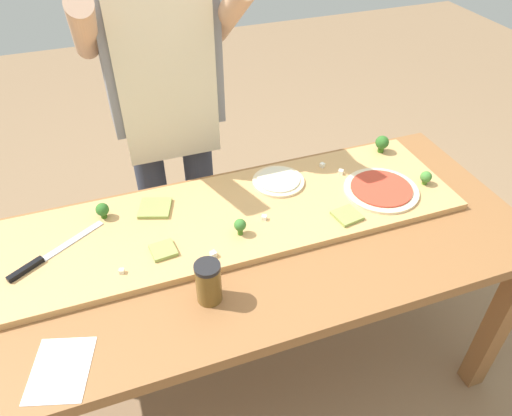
{
  "coord_description": "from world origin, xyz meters",
  "views": [
    {
      "loc": [
        -0.35,
        -1.05,
        1.8
      ],
      "look_at": [
        0.07,
        0.1,
        0.79
      ],
      "focal_mm": 33.8,
      "sensor_mm": 36.0,
      "label": 1
    }
  ],
  "objects": [
    {
      "name": "sauce_jar",
      "position": [
        -0.17,
        -0.18,
        0.82
      ],
      "size": [
        0.07,
        0.07,
        0.13
      ],
      "color": "brown",
      "rests_on": "prep_table"
    },
    {
      "name": "pizza_whole_tomato_red",
      "position": [
        0.51,
        0.06,
        0.79
      ],
      "size": [
        0.26,
        0.26,
        0.02
      ],
      "color": "beige",
      "rests_on": "cutting_board"
    },
    {
      "name": "chefs_knife",
      "position": [
        -0.59,
        0.11,
        0.78
      ],
      "size": [
        0.28,
        0.19,
        0.02
      ],
      "color": "#B7BABF",
      "rests_on": "cutting_board"
    },
    {
      "name": "ground_plane",
      "position": [
        0.0,
        0.0,
        0.0
      ],
      "size": [
        8.0,
        8.0,
        0.0
      ],
      "primitive_type": "plane",
      "color": "#896B4C"
    },
    {
      "name": "cheese_crumble_e",
      "position": [
        -0.39,
        -0.02,
        0.79
      ],
      "size": [
        0.02,
        0.02,
        0.01
      ],
      "primitive_type": "cube",
      "rotation": [
        0.0,
        0.0,
        1.22
      ],
      "color": "silver",
      "rests_on": "cutting_board"
    },
    {
      "name": "recipe_note",
      "position": [
        -0.57,
        -0.27,
        0.76
      ],
      "size": [
        0.18,
        0.21,
        0.0
      ],
      "primitive_type": "cube",
      "rotation": [
        0.0,
        0.0,
        -0.29
      ],
      "color": "white",
      "rests_on": "prep_table"
    },
    {
      "name": "cutting_board",
      "position": [
        -0.01,
        0.12,
        0.77
      ],
      "size": [
        1.52,
        0.44,
        0.02
      ],
      "primitive_type": "cube",
      "color": "tan",
      "rests_on": "prep_table"
    },
    {
      "name": "broccoli_floret_back_right",
      "position": [
        0.68,
        0.05,
        0.81
      ],
      "size": [
        0.04,
        0.04,
        0.05
      ],
      "color": "#487A23",
      "rests_on": "cutting_board"
    },
    {
      "name": "pizza_slice_center",
      "position": [
        0.34,
        -0.02,
        0.78
      ],
      "size": [
        0.09,
        0.09,
        0.01
      ],
      "primitive_type": "cube",
      "rotation": [
        0.0,
        0.0,
        0.17
      ],
      "color": "#899E4C",
      "rests_on": "cutting_board"
    },
    {
      "name": "cheese_crumble_a",
      "position": [
        0.43,
        0.2,
        0.79
      ],
      "size": [
        0.02,
        0.02,
        0.02
      ],
      "primitive_type": "cube",
      "rotation": [
        0.0,
        0.0,
        0.87
      ],
      "color": "white",
      "rests_on": "cutting_board"
    },
    {
      "name": "cheese_crumble_d",
      "position": [
        0.08,
        0.06,
        0.79
      ],
      "size": [
        0.02,
        0.02,
        0.02
      ],
      "primitive_type": "cube",
      "rotation": [
        0.0,
        0.0,
        0.97
      ],
      "color": "white",
      "rests_on": "cutting_board"
    },
    {
      "name": "cheese_crumble_b",
      "position": [
        0.39,
        0.26,
        0.79
      ],
      "size": [
        0.02,
        0.02,
        0.02
      ],
      "primitive_type": "cube",
      "rotation": [
        0.0,
        0.0,
        0.49
      ],
      "color": "white",
      "rests_on": "cutting_board"
    },
    {
      "name": "broccoli_floret_back_mid",
      "position": [
        0.65,
        0.28,
        0.82
      ],
      "size": [
        0.05,
        0.05,
        0.07
      ],
      "color": "#366618",
      "rests_on": "cutting_board"
    },
    {
      "name": "prep_table",
      "position": [
        0.0,
        0.0,
        0.66
      ],
      "size": [
        1.82,
        0.77,
        0.75
      ],
      "color": "brown",
      "rests_on": "ground"
    },
    {
      "name": "broccoli_floret_front_mid",
      "position": [
        -0.02,
        0.02,
        0.81
      ],
      "size": [
        0.04,
        0.04,
        0.06
      ],
      "color": "#3F7220",
      "rests_on": "cutting_board"
    },
    {
      "name": "pizza_slice_near_right",
      "position": [
        -0.24,
        0.23,
        0.78
      ],
      "size": [
        0.13,
        0.13,
        0.01
      ],
      "primitive_type": "cube",
      "rotation": [
        0.0,
        0.0,
        -0.34
      ],
      "color": "#899E4C",
      "rests_on": "cutting_board"
    },
    {
      "name": "cheese_crumble_c",
      "position": [
        -0.12,
        -0.05,
        0.79
      ],
      "size": [
        0.02,
        0.02,
        0.02
      ],
      "primitive_type": "cube",
      "rotation": [
        0.0,
        0.0,
        0.29
      ],
      "color": "white",
      "rests_on": "cutting_board"
    },
    {
      "name": "broccoli_floret_front_right",
      "position": [
        -0.41,
        0.24,
        0.81
      ],
      "size": [
        0.04,
        0.04,
        0.05
      ],
      "color": "#366618",
      "rests_on": "cutting_board"
    },
    {
      "name": "pizza_slice_far_right",
      "position": [
        -0.26,
        0.02,
        0.78
      ],
      "size": [
        0.08,
        0.08,
        0.01
      ],
      "primitive_type": "cube",
      "rotation": [
        0.0,
        0.0,
        0.1
      ],
      "color": "#899E4C",
      "rests_on": "cutting_board"
    },
    {
      "name": "pizza_whole_cheese_artichoke",
      "position": [
        0.2,
        0.23,
        0.79
      ],
      "size": [
        0.18,
        0.18,
        0.02
      ],
      "color": "beige",
      "rests_on": "cutting_board"
    },
    {
      "name": "cook_center",
      "position": [
        -0.11,
        0.6,
        1.0
      ],
      "size": [
        0.54,
        0.39,
        1.67
      ],
      "color": "#333847",
      "rests_on": "ground"
    }
  ]
}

